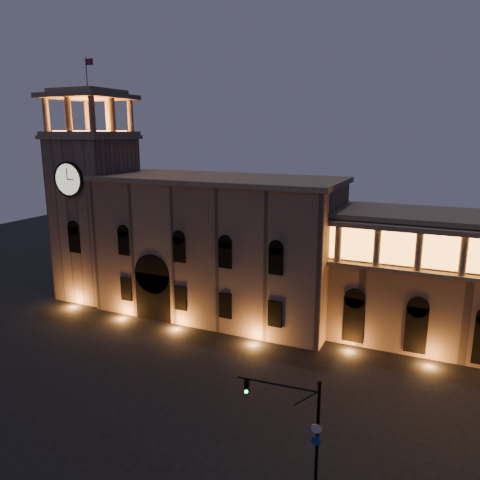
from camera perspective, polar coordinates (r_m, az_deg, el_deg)
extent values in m
plane|color=black|center=(44.48, -13.77, -18.38)|extent=(160.00, 160.00, 0.00)
cube|color=#78604E|center=(59.50, -2.70, -1.01)|extent=(30.00, 12.00, 17.00)
cube|color=#85735C|center=(58.00, -2.80, 7.45)|extent=(30.80, 12.80, 0.60)
cube|color=black|center=(59.62, -10.21, -6.71)|extent=(5.00, 1.40, 6.00)
cylinder|color=black|center=(58.69, -10.33, -3.95)|extent=(5.00, 1.40, 5.00)
cube|color=#FF9732|center=(59.53, -10.31, -6.95)|extent=(4.20, 0.20, 5.00)
cube|color=#78604E|center=(68.47, -17.06, 2.42)|extent=(9.00, 9.00, 22.00)
cube|color=#85735C|center=(67.44, -17.71, 11.85)|extent=(9.80, 9.80, 0.50)
cylinder|color=black|center=(64.28, -20.17, 6.95)|extent=(4.60, 0.35, 4.60)
cylinder|color=beige|center=(64.18, -20.26, 6.94)|extent=(4.00, 0.12, 4.00)
cube|color=#85735C|center=(67.44, -17.74, 12.28)|extent=(9.40, 9.40, 0.50)
cube|color=#FF9732|center=(67.44, -17.75, 12.53)|extent=(6.80, 6.80, 0.15)
cylinder|color=#85735C|center=(67.37, -22.57, 13.92)|extent=(0.76, 0.76, 4.20)
cylinder|color=#85735C|center=(64.68, -20.19, 14.19)|extent=(0.76, 0.76, 4.20)
cylinder|color=#85735C|center=(62.11, -17.59, 14.45)|extent=(0.76, 0.76, 4.20)
cylinder|color=#85735C|center=(72.83, -18.12, 14.11)|extent=(0.76, 0.76, 4.20)
cylinder|color=#85735C|center=(70.36, -15.75, 14.33)|extent=(0.76, 0.76, 4.20)
cylinder|color=#85735C|center=(68.00, -13.21, 14.53)|extent=(0.76, 0.76, 4.20)
cylinder|color=#85735C|center=(70.05, -20.26, 14.03)|extent=(0.76, 0.76, 4.20)
cylinder|color=#85735C|center=(65.01, -15.30, 14.50)|extent=(0.76, 0.76, 4.20)
cube|color=#85735C|center=(67.59, -18.02, 16.30)|extent=(9.80, 9.80, 0.60)
cube|color=#85735C|center=(67.64, -18.06, 16.80)|extent=(7.50, 7.50, 0.60)
cylinder|color=black|center=(67.85, -18.20, 18.74)|extent=(0.10, 0.10, 4.00)
plane|color=maroon|center=(67.63, -17.89, 19.98)|extent=(1.20, 0.00, 1.20)
cylinder|color=#85735C|center=(50.29, 11.86, -0.37)|extent=(0.70, 0.70, 4.00)
cylinder|color=#85735C|center=(49.62, 16.36, -0.81)|extent=(0.70, 0.70, 4.00)
cylinder|color=#85735C|center=(49.27, 20.96, -1.24)|extent=(0.70, 0.70, 4.00)
cylinder|color=#85735C|center=(49.25, 25.59, -1.68)|extent=(0.70, 0.70, 4.00)
cylinder|color=black|center=(32.85, 9.40, -22.72)|extent=(0.22, 0.22, 7.59)
sphere|color=black|center=(30.75, 9.68, -16.79)|extent=(0.30, 0.30, 0.30)
cylinder|color=black|center=(31.58, 4.57, -17.14)|extent=(5.42, 0.52, 0.13)
cube|color=black|center=(32.38, 0.88, -17.39)|extent=(0.35, 0.33, 0.92)
cylinder|color=#0CE53F|center=(32.39, 0.77, -18.00)|extent=(0.20, 0.10, 0.20)
cylinder|color=silver|center=(32.30, 9.30, -21.76)|extent=(0.65, 0.09, 0.65)
cylinder|color=navy|center=(32.80, 9.24, -23.01)|extent=(0.65, 0.09, 0.65)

